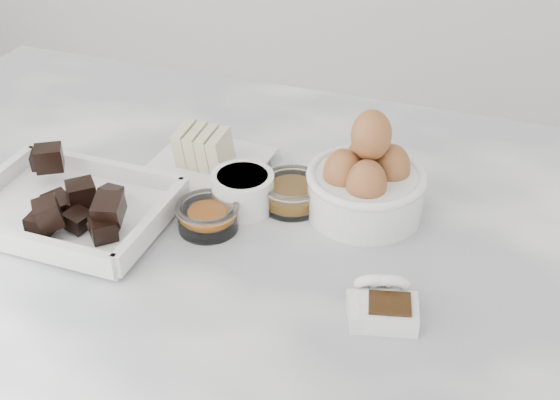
# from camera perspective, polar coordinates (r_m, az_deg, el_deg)

# --- Properties ---
(marble_slab) EXTENTS (1.20, 0.80, 0.04)m
(marble_slab) POSITION_cam_1_polar(r_m,az_deg,el_deg) (0.93, -1.78, -3.84)
(marble_slab) COLOR white
(marble_slab) RESTS_ON cabinet
(chocolate_dish) EXTENTS (0.24, 0.19, 0.06)m
(chocolate_dish) POSITION_cam_1_polar(r_m,az_deg,el_deg) (0.96, -15.19, -0.13)
(chocolate_dish) COLOR white
(chocolate_dish) RESTS_ON marble_slab
(butter_plate) EXTENTS (0.15, 0.15, 0.06)m
(butter_plate) POSITION_cam_1_polar(r_m,az_deg,el_deg) (1.03, -5.47, 3.08)
(butter_plate) COLOR white
(butter_plate) RESTS_ON marble_slab
(sugar_ramekin) EXTENTS (0.08, 0.08, 0.05)m
(sugar_ramekin) POSITION_cam_1_polar(r_m,az_deg,el_deg) (0.95, -2.74, 0.77)
(sugar_ramekin) COLOR white
(sugar_ramekin) RESTS_ON marble_slab
(egg_bowl) EXTENTS (0.15, 0.15, 0.14)m
(egg_bowl) POSITION_cam_1_polar(r_m,az_deg,el_deg) (0.94, 6.33, 1.37)
(egg_bowl) COLOR white
(egg_bowl) RESTS_ON marble_slab
(honey_bowl) EXTENTS (0.08, 0.08, 0.04)m
(honey_bowl) POSITION_cam_1_polar(r_m,az_deg,el_deg) (0.96, 0.90, 0.57)
(honey_bowl) COLOR white
(honey_bowl) RESTS_ON marble_slab
(zest_bowl) EXTENTS (0.08, 0.08, 0.03)m
(zest_bowl) POSITION_cam_1_polar(r_m,az_deg,el_deg) (0.92, -5.30, -1.12)
(zest_bowl) COLOR white
(zest_bowl) RESTS_ON marble_slab
(vanilla_spoon) EXTENTS (0.07, 0.08, 0.04)m
(vanilla_spoon) POSITION_cam_1_polar(r_m,az_deg,el_deg) (0.81, 7.98, -7.60)
(vanilla_spoon) COLOR white
(vanilla_spoon) RESTS_ON marble_slab
(salt_spoon) EXTENTS (0.07, 0.08, 0.04)m
(salt_spoon) POSITION_cam_1_polar(r_m,az_deg,el_deg) (0.81, 7.00, -7.52)
(salt_spoon) COLOR white
(salt_spoon) RESTS_ON marble_slab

